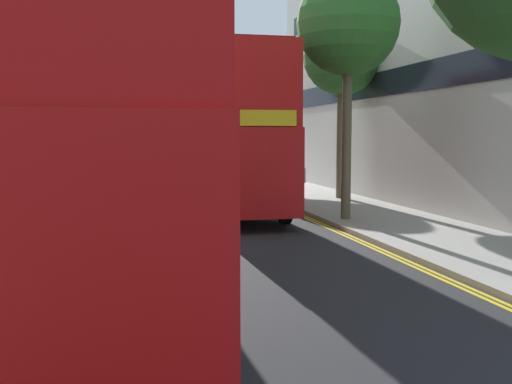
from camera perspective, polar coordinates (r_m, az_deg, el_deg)
The scene contains 10 objects.
sidewalk_right at distance 18.17m, azimuth 15.31°, elevation -3.64°, with size 4.00×80.00×0.14m, color #9E9991.
kerb_line_outer at distance 15.50m, azimuth 11.84°, elevation -5.33°, with size 0.10×56.00×0.01m, color yellow.
kerb_line_inner at distance 15.44m, azimuth 11.29°, elevation -5.37°, with size 0.10×56.00×0.01m, color yellow.
double_decker_bus_away at distance 10.39m, azimuth -13.29°, elevation 6.24°, with size 3.00×10.87×5.64m.
double_decker_bus_oncoming at distance 22.63m, azimuth -2.73°, elevation 5.78°, with size 2.91×10.84×5.64m.
pedestrian_far at distance 23.80m, azimuth 4.11°, elevation 0.83°, with size 0.34×0.22×1.62m.
street_tree_near at distance 34.77m, azimuth -0.60°, elevation 10.11°, with size 3.56×3.56×7.45m.
street_tree_mid at distance 20.28m, azimuth 8.43°, elevation 14.89°, with size 3.23×3.23×7.76m.
street_tree_far at distance 26.85m, azimuth 7.89°, elevation 12.11°, with size 3.27×3.27×7.61m.
townhouse_terrace_right at distance 28.92m, azimuth 20.34°, elevation 12.04°, with size 10.08×28.00×12.79m.
Camera 1 is at (-1.89, 0.12, 2.83)m, focal length 43.66 mm.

